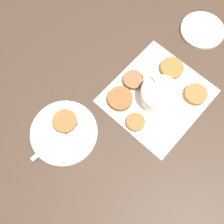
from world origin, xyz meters
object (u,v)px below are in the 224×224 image
object	(u,v)px
serving_plate	(64,132)
fritter_on_plate	(65,121)
extra_saucer	(202,30)
sauce_bowl	(159,95)
fork	(61,135)

from	to	relation	value
serving_plate	fritter_on_plate	xyz separation A→B (m)	(0.03, 0.01, 0.02)
extra_saucer	serving_plate	bearing A→B (deg)	164.33
sauce_bowl	serving_plate	bearing A→B (deg)	147.15
sauce_bowl	fritter_on_plate	distance (m)	0.30
sauce_bowl	extra_saucer	xyz separation A→B (m)	(0.31, 0.01, -0.02)
serving_plate	fritter_on_plate	world-z (taller)	fritter_on_plate
sauce_bowl	serving_plate	distance (m)	0.32
sauce_bowl	extra_saucer	world-z (taller)	sauce_bowl
fritter_on_plate	fork	world-z (taller)	fritter_on_plate
extra_saucer	fritter_on_plate	bearing A→B (deg)	162.39
serving_plate	fork	world-z (taller)	fork
sauce_bowl	serving_plate	world-z (taller)	sauce_bowl
fritter_on_plate	sauce_bowl	bearing A→B (deg)	-37.63
serving_plate	fork	bearing A→B (deg)	-166.83
sauce_bowl	extra_saucer	bearing A→B (deg)	1.74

